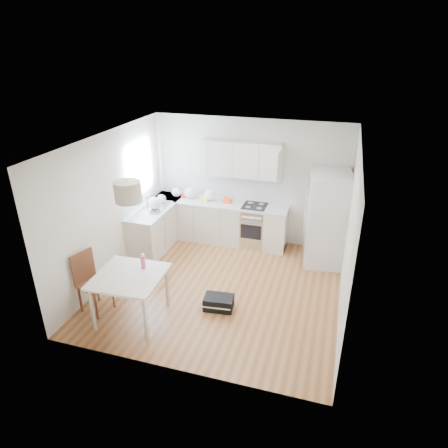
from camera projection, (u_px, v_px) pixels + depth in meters
name	position (u px, v px, depth m)	size (l,w,h in m)	color
floor	(221.00, 287.00, 7.32)	(4.20, 4.20, 0.00)	brown
ceiling	(220.00, 141.00, 6.18)	(4.20, 4.20, 0.00)	white
wall_back	(249.00, 182.00, 8.57)	(4.20, 4.20, 0.00)	silver
wall_left	(111.00, 206.00, 7.30)	(4.20, 4.20, 0.00)	silver
wall_right	(349.00, 236.00, 6.20)	(4.20, 4.20, 0.00)	silver
window_glassblock	(139.00, 168.00, 8.13)	(0.02, 1.00, 1.00)	#BFE0F9
cabinets_back	(219.00, 222.00, 8.86)	(3.00, 0.60, 0.88)	beige
cabinets_left	(158.00, 227.00, 8.65)	(0.60, 1.80, 0.88)	beige
counter_back	(219.00, 203.00, 8.66)	(3.02, 0.64, 0.04)	silver
counter_left	(156.00, 207.00, 8.45)	(0.64, 1.82, 0.04)	silver
backsplash_back	(223.00, 185.00, 8.79)	(3.00, 0.01, 0.58)	white
backsplash_left	(143.00, 192.00, 8.40)	(0.01, 1.80, 0.58)	white
upper_cabinets	(241.00, 159.00, 8.25)	(1.70, 0.32, 0.75)	beige
range_oven	(254.00, 227.00, 8.65)	(0.50, 0.61, 0.88)	silver
sink	(155.00, 207.00, 8.40)	(0.50, 0.80, 0.16)	silver
refrigerator	(328.00, 219.00, 7.83)	(0.88, 0.93, 1.86)	silver
dining_table	(129.00, 280.00, 6.21)	(1.08, 1.08, 0.82)	beige
dining_chair	(95.00, 283.00, 6.50)	(0.44, 0.44, 1.04)	#462315
drink_bottle	(143.00, 261.00, 6.31)	(0.07, 0.07, 0.26)	#D83C74
gym_bag	(219.00, 302.00, 6.71)	(0.49, 0.32, 0.23)	black
pendant_lamp	(128.00, 192.00, 5.62)	(0.39, 0.39, 0.30)	tan
grocery_bag_a	(177.00, 192.00, 8.92)	(0.22, 0.19, 0.20)	white
grocery_bag_b	(190.00, 193.00, 8.82)	(0.27, 0.23, 0.25)	white
grocery_bag_c	(210.00, 195.00, 8.69)	(0.27, 0.23, 0.24)	white
grocery_bag_d	(162.00, 198.00, 8.61)	(0.20, 0.17, 0.18)	white
grocery_bag_e	(155.00, 203.00, 8.25)	(0.29, 0.24, 0.26)	white
snack_orange	(228.00, 200.00, 8.58)	(0.18, 0.11, 0.12)	red
snack_yellow	(204.00, 198.00, 8.71)	(0.15, 0.09, 0.10)	yellow
snack_red	(185.00, 195.00, 8.89)	(0.15, 0.10, 0.11)	red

